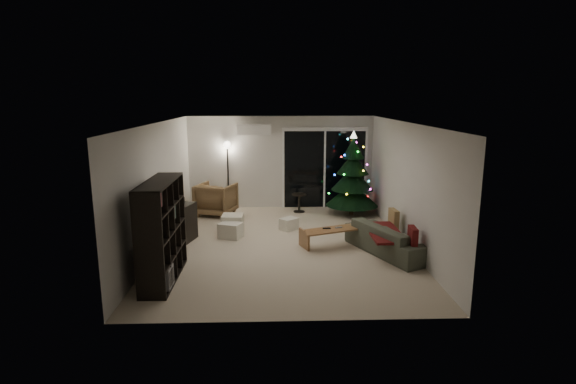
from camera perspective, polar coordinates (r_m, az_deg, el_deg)
name	(u,v)px	position (r m, az deg, el deg)	size (l,w,h in m)	color
room	(301,183)	(10.57, 1.71, 1.18)	(6.50, 7.51, 2.60)	beige
bookshelf	(149,231)	(7.73, -17.21, -4.78)	(0.42, 1.68, 1.68)	black
media_cabinet	(174,227)	(9.50, -14.30, -4.28)	(0.48, 1.27, 0.79)	black
stereo	(173,204)	(9.38, -14.45, -1.46)	(0.40, 0.48, 0.17)	black
armchair	(216,199)	(11.72, -9.12, -0.89)	(0.89, 0.92, 0.83)	brown
ottoman	(233,224)	(10.17, -7.04, -4.03)	(0.46, 0.46, 0.42)	silver
cardboard_box_a	(231,230)	(9.83, -7.31, -4.86)	(0.46, 0.35, 0.33)	white
cardboard_box_b	(289,224)	(10.36, 0.12, -4.06)	(0.38, 0.29, 0.27)	white
side_table	(299,203)	(11.90, 1.42, -1.39)	(0.39, 0.39, 0.49)	black
floor_lamp	(228,176)	(12.33, -7.61, 2.01)	(0.28, 0.28, 1.77)	black
sofa	(389,239)	(9.03, 12.73, -5.80)	(1.96, 0.77, 0.57)	#4A513D
sofa_throw	(384,232)	(8.96, 12.14, -5.04)	(0.61, 1.41, 0.05)	#55120B
cushion_a	(394,218)	(9.63, 13.27, -3.27)	(0.11, 0.38, 0.38)	#A28049
cushion_b	(413,237)	(8.43, 15.56, -5.57)	(0.11, 0.38, 0.38)	#55120B
coffee_table	(334,238)	(9.16, 5.84, -5.85)	(1.26, 0.44, 0.40)	brown
remote_a	(327,228)	(9.08, 4.93, -4.61)	(0.16, 0.05, 0.02)	black
remote_b	(339,227)	(9.16, 6.45, -4.49)	(0.15, 0.04, 0.02)	slate
christmas_tree	(353,173)	(11.59, 8.21, 2.34)	(1.34, 1.34, 2.16)	black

